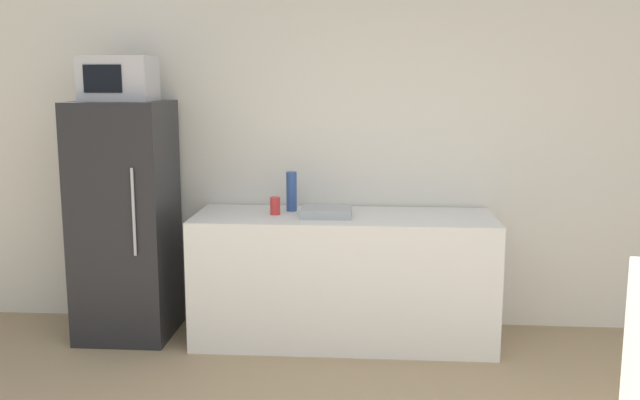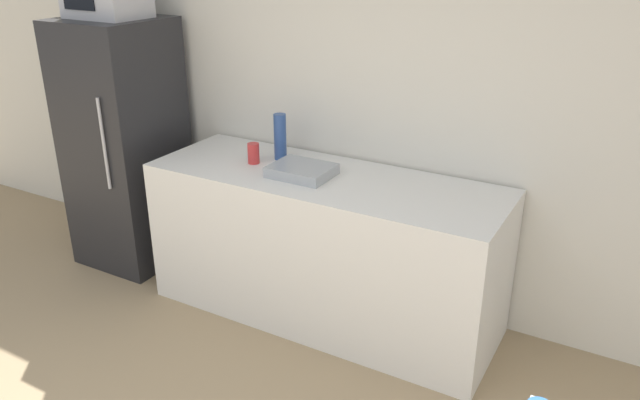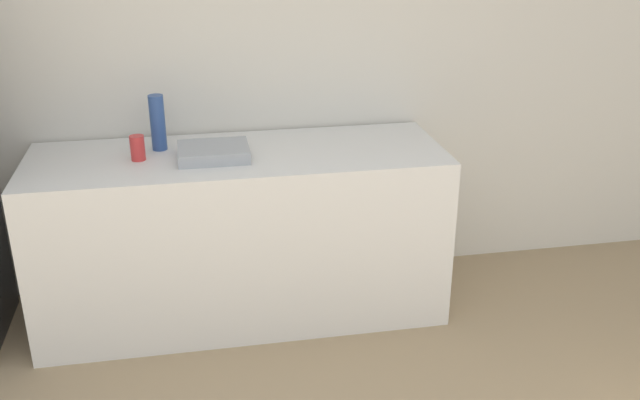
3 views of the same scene
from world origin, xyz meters
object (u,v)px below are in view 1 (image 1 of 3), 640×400
microwave (119,79)px  bottle_tall (292,191)px  bottle_short (275,206)px  refrigerator (126,220)px

microwave → bottle_tall: microwave is taller
microwave → bottle_tall: (1.16, 0.14, -0.79)m
bottle_tall → bottle_short: 0.19m
microwave → bottle_short: (1.06, 0.00, -0.87)m
refrigerator → bottle_short: bearing=0.1°
bottle_tall → microwave: bearing=-172.9°
refrigerator → bottle_tall: (1.16, 0.14, 0.20)m
refrigerator → microwave: microwave is taller
microwave → bottle_tall: bearing=7.1°
refrigerator → bottle_short: 1.07m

